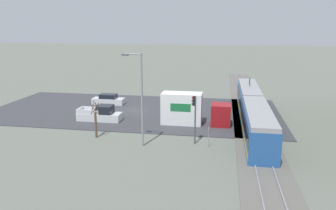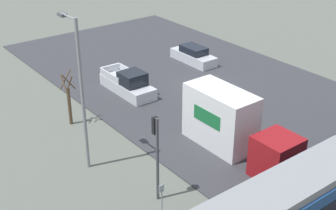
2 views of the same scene
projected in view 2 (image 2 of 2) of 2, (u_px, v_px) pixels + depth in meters
ground_plane at (203, 87)px, 38.68m from camera, size 320.00×320.00×0.00m
road_surface at (203, 87)px, 38.66m from camera, size 19.18×39.94×0.08m
box_truck at (233, 126)px, 28.94m from camera, size 2.36×8.20×3.77m
pickup_truck at (128, 84)px, 37.25m from camera, size 1.96×5.44×1.94m
sedan_car_0 at (194, 55)px, 43.39m from camera, size 1.79×4.78×1.52m
traffic_light_pole at (156, 147)px, 24.05m from camera, size 0.28×0.47×4.93m
street_tree at (69, 101)px, 32.24m from camera, size 0.95×0.79×3.95m
street_lamp_near_crossing at (80, 86)px, 26.02m from camera, size 0.36×1.95×9.19m
no_parking_sign at (162, 198)px, 23.45m from camera, size 0.32×0.08×2.04m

